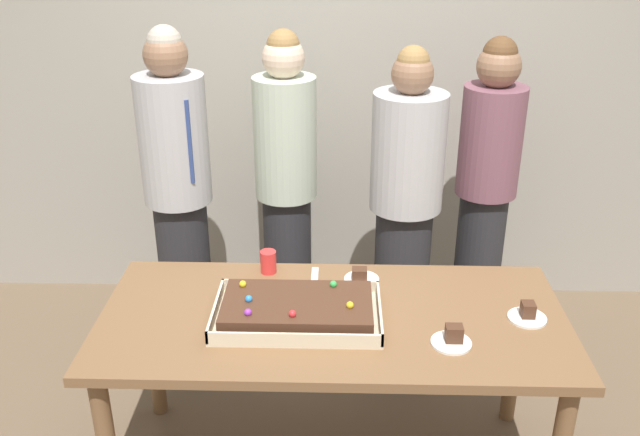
% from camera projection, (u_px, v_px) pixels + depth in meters
% --- Properties ---
extents(interior_back_panel, '(8.00, 0.12, 3.00)m').
position_uv_depth(interior_back_panel, '(337.00, 49.00, 3.86)').
color(interior_back_panel, '#9E998E').
rests_on(interior_back_panel, ground_plane).
extents(party_table, '(1.83, 0.84, 0.78)m').
position_uv_depth(party_table, '(333.00, 335.00, 2.75)').
color(party_table, brown).
rests_on(party_table, ground_plane).
extents(sheet_cake, '(0.65, 0.39, 0.11)m').
position_uv_depth(sheet_cake, '(297.00, 310.00, 2.67)').
color(sheet_cake, beige).
rests_on(sheet_cake, party_table).
extents(plated_slice_near_left, '(0.15, 0.15, 0.07)m').
position_uv_depth(plated_slice_near_left, '(452.00, 338.00, 2.52)').
color(plated_slice_near_left, white).
rests_on(plated_slice_near_left, party_table).
extents(plated_slice_near_right, '(0.15, 0.15, 0.07)m').
position_uv_depth(plated_slice_near_right, '(528.00, 315.00, 2.67)').
color(plated_slice_near_right, white).
rests_on(plated_slice_near_right, party_table).
extents(plated_slice_far_left, '(0.15, 0.15, 0.06)m').
position_uv_depth(plated_slice_far_left, '(361.00, 277.00, 2.94)').
color(plated_slice_far_left, white).
rests_on(plated_slice_far_left, party_table).
extents(drink_cup_nearest, '(0.07, 0.07, 0.10)m').
position_uv_depth(drink_cup_nearest, '(268.00, 262.00, 3.00)').
color(drink_cup_nearest, red).
rests_on(drink_cup_nearest, party_table).
extents(cake_server_utensil, '(0.03, 0.20, 0.01)m').
position_uv_depth(cake_server_utensil, '(315.00, 279.00, 2.95)').
color(cake_server_utensil, silver).
rests_on(cake_server_utensil, party_table).
extents(person_serving_front, '(0.32, 0.32, 1.70)m').
position_uv_depth(person_serving_front, '(286.00, 185.00, 3.65)').
color(person_serving_front, '#28282D').
rests_on(person_serving_front, ground_plane).
extents(person_green_shirt_behind, '(0.35, 0.35, 1.68)m').
position_uv_depth(person_green_shirt_behind, '(405.00, 213.00, 3.38)').
color(person_green_shirt_behind, '#28282D').
rests_on(person_green_shirt_behind, ground_plane).
extents(person_striped_tie_right, '(0.31, 0.31, 1.69)m').
position_uv_depth(person_striped_tie_right, '(485.00, 194.00, 3.53)').
color(person_striped_tie_right, '#28282D').
rests_on(person_striped_tie_right, ground_plane).
extents(person_far_right_suit, '(0.33, 0.33, 1.76)m').
position_uv_depth(person_far_right_suit, '(179.00, 199.00, 3.40)').
color(person_far_right_suit, '#28282D').
rests_on(person_far_right_suit, ground_plane).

